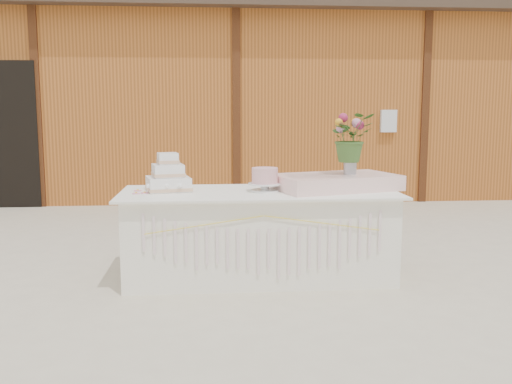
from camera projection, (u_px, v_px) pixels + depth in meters
ground at (259, 277)px, 5.07m from camera, size 80.00×80.00×0.00m
barn at (231, 99)px, 10.75m from camera, size 12.60×4.60×3.30m
cake_table at (259, 234)px, 5.01m from camera, size 2.40×1.00×0.77m
wedding_cake at (168, 178)px, 4.98m from camera, size 0.44×0.44×0.33m
pink_cake_stand at (265, 178)px, 4.93m from camera, size 0.29×0.29×0.21m
satin_runner at (336, 182)px, 5.06m from camera, size 1.18×0.89×0.13m
flower_vase at (350, 165)px, 5.08m from camera, size 0.12×0.12×0.16m
bouquet at (351, 132)px, 5.03m from camera, size 0.46×0.42×0.43m
loose_flowers at (142, 191)px, 4.93m from camera, size 0.21×0.35×0.02m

